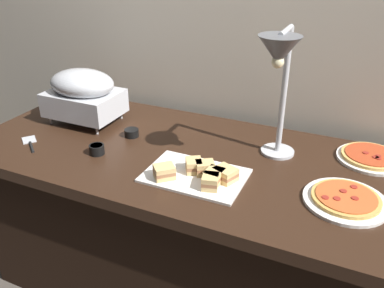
{
  "coord_description": "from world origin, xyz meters",
  "views": [
    {
      "loc": [
        0.65,
        -1.35,
        1.57
      ],
      "look_at": [
        0.04,
        0.0,
        0.81
      ],
      "focal_mm": 37.56,
      "sensor_mm": 36.0,
      "label": 1
    }
  ],
  "objects_px": {
    "serving_spatula": "(30,143)",
    "sandwich_platter": "(199,174)",
    "sauce_cup_far": "(97,149)",
    "heat_lamp": "(280,65)",
    "pizza_plate_center": "(346,199)",
    "chafing_dish": "(83,93)",
    "pizza_plate_front": "(371,157)",
    "sauce_cup_near": "(132,133)"
  },
  "relations": [
    {
      "from": "heat_lamp",
      "to": "sauce_cup_near",
      "type": "height_order",
      "value": "heat_lamp"
    },
    {
      "from": "chafing_dish",
      "to": "pizza_plate_front",
      "type": "distance_m",
      "value": 1.33
    },
    {
      "from": "chafing_dish",
      "to": "heat_lamp",
      "type": "distance_m",
      "value": 0.99
    },
    {
      "from": "sauce_cup_near",
      "to": "chafing_dish",
      "type": "bearing_deg",
      "value": 169.34
    },
    {
      "from": "chafing_dish",
      "to": "pizza_plate_center",
      "type": "bearing_deg",
      "value": -8.93
    },
    {
      "from": "chafing_dish",
      "to": "sauce_cup_far",
      "type": "xyz_separation_m",
      "value": [
        0.26,
        -0.26,
        -0.13
      ]
    },
    {
      "from": "pizza_plate_center",
      "to": "pizza_plate_front",
      "type": "bearing_deg",
      "value": 79.98
    },
    {
      "from": "heat_lamp",
      "to": "pizza_plate_front",
      "type": "bearing_deg",
      "value": 32.27
    },
    {
      "from": "pizza_plate_center",
      "to": "sandwich_platter",
      "type": "bearing_deg",
      "value": -172.3
    },
    {
      "from": "heat_lamp",
      "to": "sauce_cup_near",
      "type": "xyz_separation_m",
      "value": [
        -0.65,
        0.01,
        -0.4
      ]
    },
    {
      "from": "chafing_dish",
      "to": "sauce_cup_near",
      "type": "bearing_deg",
      "value": -10.66
    },
    {
      "from": "pizza_plate_center",
      "to": "sauce_cup_near",
      "type": "relative_size",
      "value": 4.39
    },
    {
      "from": "serving_spatula",
      "to": "sandwich_platter",
      "type": "bearing_deg",
      "value": 3.01
    },
    {
      "from": "chafing_dish",
      "to": "sauce_cup_near",
      "type": "distance_m",
      "value": 0.33
    },
    {
      "from": "pizza_plate_center",
      "to": "sauce_cup_far",
      "type": "distance_m",
      "value": 0.99
    },
    {
      "from": "sauce_cup_near",
      "to": "sauce_cup_far",
      "type": "distance_m",
      "value": 0.21
    },
    {
      "from": "serving_spatula",
      "to": "pizza_plate_front",
      "type": "bearing_deg",
      "value": 18.79
    },
    {
      "from": "chafing_dish",
      "to": "sauce_cup_near",
      "type": "height_order",
      "value": "chafing_dish"
    },
    {
      "from": "sandwich_platter",
      "to": "sauce_cup_near",
      "type": "height_order",
      "value": "sandwich_platter"
    },
    {
      "from": "chafing_dish",
      "to": "sandwich_platter",
      "type": "distance_m",
      "value": 0.79
    },
    {
      "from": "pizza_plate_front",
      "to": "sauce_cup_near",
      "type": "xyz_separation_m",
      "value": [
        -1.01,
        -0.22,
        0.01
      ]
    },
    {
      "from": "sauce_cup_near",
      "to": "heat_lamp",
      "type": "bearing_deg",
      "value": -1.02
    },
    {
      "from": "sandwich_platter",
      "to": "serving_spatula",
      "type": "xyz_separation_m",
      "value": [
        -0.8,
        -0.04,
        -0.02
      ]
    },
    {
      "from": "heat_lamp",
      "to": "sandwich_platter",
      "type": "xyz_separation_m",
      "value": [
        -0.22,
        -0.2,
        -0.39
      ]
    },
    {
      "from": "sauce_cup_far",
      "to": "heat_lamp",
      "type": "bearing_deg",
      "value": 15.63
    },
    {
      "from": "sandwich_platter",
      "to": "sauce_cup_far",
      "type": "height_order",
      "value": "sandwich_platter"
    },
    {
      "from": "chafing_dish",
      "to": "serving_spatula",
      "type": "distance_m",
      "value": 0.35
    },
    {
      "from": "pizza_plate_center",
      "to": "heat_lamp",
      "type": "bearing_deg",
      "value": 156.87
    },
    {
      "from": "chafing_dish",
      "to": "sauce_cup_far",
      "type": "relative_size",
      "value": 5.4
    },
    {
      "from": "pizza_plate_center",
      "to": "sauce_cup_far",
      "type": "height_order",
      "value": "sauce_cup_far"
    },
    {
      "from": "sauce_cup_far",
      "to": "serving_spatula",
      "type": "relative_size",
      "value": 0.42
    },
    {
      "from": "sandwich_platter",
      "to": "heat_lamp",
      "type": "bearing_deg",
      "value": 42.2
    },
    {
      "from": "chafing_dish",
      "to": "heat_lamp",
      "type": "relative_size",
      "value": 0.64
    },
    {
      "from": "chafing_dish",
      "to": "sauce_cup_near",
      "type": "xyz_separation_m",
      "value": [
        0.3,
        -0.06,
        -0.13
      ]
    },
    {
      "from": "sauce_cup_far",
      "to": "pizza_plate_front",
      "type": "bearing_deg",
      "value": 21.85
    },
    {
      "from": "heat_lamp",
      "to": "pizza_plate_center",
      "type": "bearing_deg",
      "value": -23.13
    },
    {
      "from": "pizza_plate_front",
      "to": "sauce_cup_near",
      "type": "relative_size",
      "value": 4.14
    },
    {
      "from": "pizza_plate_front",
      "to": "sandwich_platter",
      "type": "relative_size",
      "value": 0.72
    },
    {
      "from": "pizza_plate_front",
      "to": "pizza_plate_center",
      "type": "bearing_deg",
      "value": -100.02
    },
    {
      "from": "heat_lamp",
      "to": "pizza_plate_front",
      "type": "xyz_separation_m",
      "value": [
        0.36,
        0.23,
        -0.4
      ]
    },
    {
      "from": "heat_lamp",
      "to": "pizza_plate_center",
      "type": "height_order",
      "value": "heat_lamp"
    },
    {
      "from": "pizza_plate_center",
      "to": "serving_spatula",
      "type": "distance_m",
      "value": 1.32
    }
  ]
}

